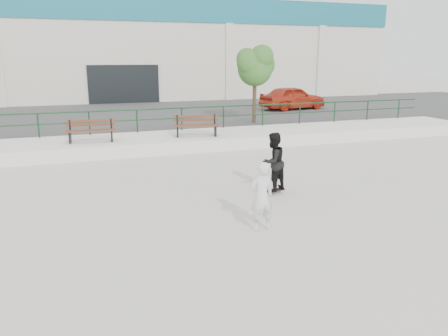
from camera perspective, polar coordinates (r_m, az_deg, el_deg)
name	(u,v)px	position (r m, az deg, el deg)	size (l,w,h in m)	color
ground	(254,228)	(9.85, 3.98, -7.86)	(120.00, 120.00, 0.00)	#B4B0A5
ledge	(166,142)	(18.56, -7.55, 3.40)	(30.00, 3.00, 0.50)	silver
parking_strip	(137,117)	(26.85, -11.28, 6.58)	(60.00, 14.00, 0.50)	#3C3C3C
railing	(160,115)	(19.67, -8.42, 6.91)	(28.00, 0.06, 1.03)	#153C1E
commercial_building	(111,47)	(40.54, -14.50, 15.04)	(44.20, 16.33, 8.00)	silver
bench_left	(91,131)	(17.81, -16.99, 4.66)	(1.91, 0.71, 0.86)	#542C1C
bench_right	(196,126)	(18.35, -3.63, 5.53)	(1.96, 0.93, 0.87)	#542C1C
tree	(255,65)	(22.13, 4.13, 13.31)	(2.14, 1.91, 3.81)	brown
red_car	(293,98)	(28.31, 8.96, 9.06)	(1.73, 4.30, 1.47)	#B52B16
skateboard	(272,191)	(12.30, 6.31, -2.99)	(0.81, 0.37, 0.09)	black
standing_skater	(273,162)	(12.08, 6.41, 0.81)	(0.79, 0.62, 1.63)	black
seated_skater	(262,196)	(9.51, 4.93, -3.72)	(0.57, 0.37, 1.55)	silver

